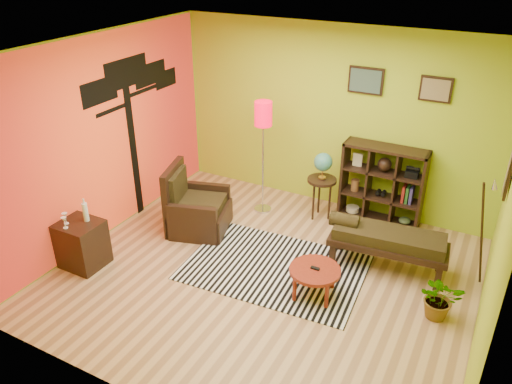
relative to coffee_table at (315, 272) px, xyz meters
The scene contains 11 objects.
ground 0.77m from the coffee_table, behind, with size 5.00×5.00×0.00m, color tan.
room_shell 1.68m from the coffee_table, behind, with size 5.04×4.54×2.82m.
zebra_rug 0.77m from the coffee_table, 158.04° to the left, with size 2.27×1.54×0.01m, color white.
coffee_table is the anchor object (origin of this frame).
armchair 2.19m from the coffee_table, 163.90° to the left, with size 1.00×0.99×0.98m.
side_cabinet 3.01m from the coffee_table, 164.17° to the right, with size 0.53×0.48×0.94m.
floor_lamp 2.43m from the coffee_table, 133.63° to the left, with size 0.27×0.27×1.76m.
globe_table 1.94m from the coffee_table, 109.10° to the left, with size 0.43×0.43×1.06m.
cube_shelf 2.13m from the coffee_table, 84.13° to the left, with size 1.20×0.35×1.20m.
bench 1.10m from the coffee_table, 57.97° to the left, with size 1.53×0.67×0.69m.
potted_plant 1.43m from the coffee_table, 11.82° to the left, with size 0.47×0.52×0.41m, color #26661E.
Camera 1 is at (2.32, -4.63, 3.88)m, focal length 35.00 mm.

